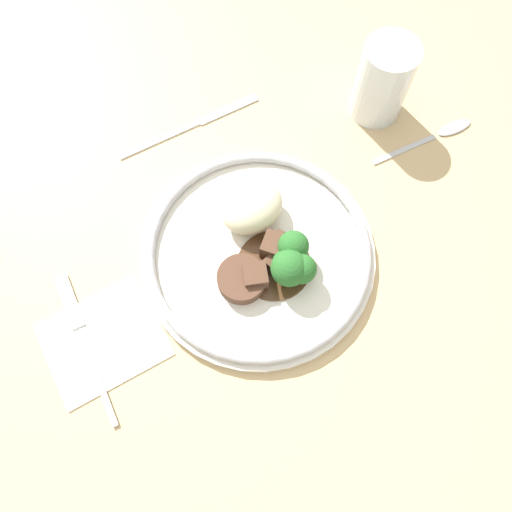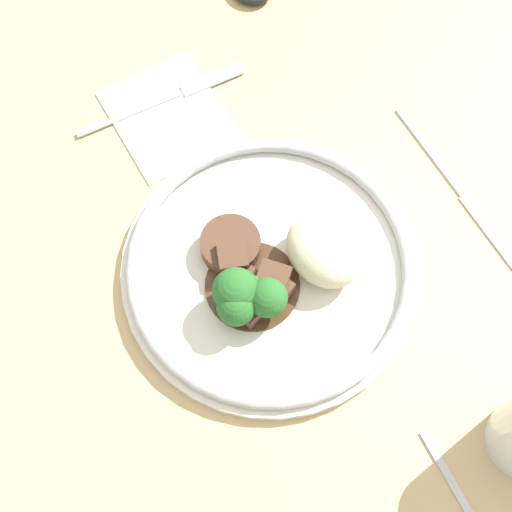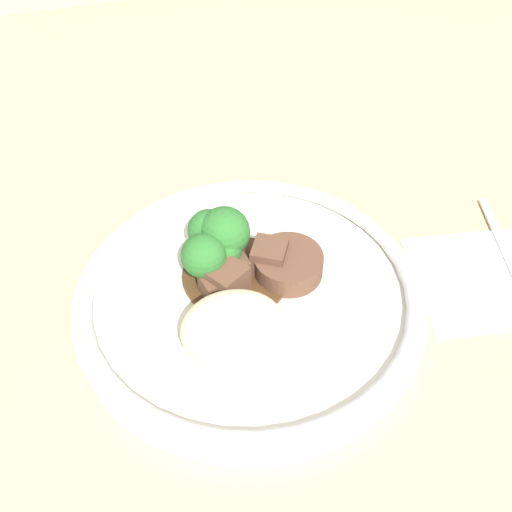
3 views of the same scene
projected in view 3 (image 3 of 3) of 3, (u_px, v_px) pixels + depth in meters
ground_plane at (272, 354)px, 0.61m from camera, size 8.00×8.00×0.00m
dining_table at (273, 338)px, 0.60m from camera, size 1.34×1.16×0.05m
napkin at (492, 279)px, 0.61m from camera, size 0.15×0.13×0.00m
plate at (246, 293)px, 0.58m from camera, size 0.29×0.29×0.07m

